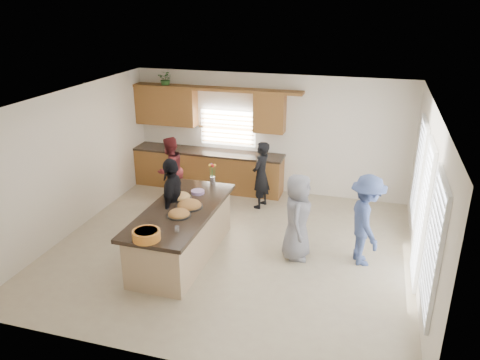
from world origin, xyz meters
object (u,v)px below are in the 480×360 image
(island, at_px, (182,234))
(woman_right_back, at_px, (366,220))
(woman_left_mid, at_px, (170,170))
(woman_left_back, at_px, (261,175))
(salad_bowl, at_px, (146,235))
(woman_left_front, at_px, (173,203))
(woman_right_front, at_px, (297,217))

(island, relative_size, woman_right_back, 1.65)
(island, height_order, woman_left_mid, woman_left_mid)
(island, bearing_deg, woman_right_back, 12.98)
(island, distance_m, woman_right_back, 3.23)
(woman_right_back, bearing_deg, woman_left_back, 35.18)
(salad_bowl, bearing_deg, woman_right_back, 30.61)
(island, relative_size, woman_left_front, 1.56)
(salad_bowl, xyz_separation_m, woman_left_back, (0.89, 3.68, -0.28))
(salad_bowl, height_order, woman_left_front, woman_left_front)
(salad_bowl, xyz_separation_m, woman_right_back, (3.19, 1.89, -0.21))
(island, height_order, woman_right_back, woman_right_back)
(salad_bowl, bearing_deg, woman_left_mid, 108.76)
(woman_left_front, bearing_deg, woman_right_back, 86.27)
(woman_left_back, relative_size, woman_right_back, 0.92)
(woman_right_back, bearing_deg, salad_bowl, 103.70)
(salad_bowl, height_order, woman_right_front, woman_right_front)
(woman_left_back, distance_m, woman_left_mid, 2.06)
(island, height_order, woman_left_front, woman_left_front)
(woman_left_back, bearing_deg, salad_bowl, -1.26)
(island, xyz_separation_m, woman_left_mid, (-1.22, 2.24, 0.30))
(salad_bowl, relative_size, woman_right_back, 0.26)
(salad_bowl, relative_size, woman_left_mid, 0.28)
(island, bearing_deg, woman_left_mid, 118.85)
(woman_left_front, relative_size, woman_right_front, 1.09)
(woman_left_front, bearing_deg, salad_bowl, -0.20)
(woman_left_mid, distance_m, woman_right_front, 3.60)
(island, bearing_deg, woman_right_front, 16.27)
(island, distance_m, woman_left_mid, 2.57)
(woman_left_front, height_order, woman_right_back, woman_left_front)
(island, bearing_deg, salad_bowl, -92.72)
(woman_left_front, xyz_separation_m, woman_right_back, (3.44, 0.35, -0.04))
(island, height_order, salad_bowl, salad_bowl)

